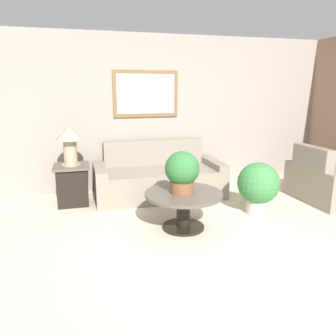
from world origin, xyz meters
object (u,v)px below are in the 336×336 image
side_table (73,184)px  table_lamp (69,139)px  coffee_table (183,202)px  couch_main (159,179)px  potted_plant_on_table (182,171)px  armchair (329,183)px  potted_plant_floor (258,185)px

side_table → table_lamp: (0.00, -0.00, 0.69)m
coffee_table → side_table: 1.88m
side_table → table_lamp: 0.69m
side_table → couch_main: bearing=2.3°
couch_main → table_lamp: size_ratio=3.51×
potted_plant_on_table → table_lamp: bearing=136.0°
coffee_table → couch_main: bearing=89.8°
armchair → potted_plant_on_table: 2.63m
coffee_table → potted_plant_floor: potted_plant_floor is taller
coffee_table → table_lamp: size_ratio=1.65×
coffee_table → table_lamp: table_lamp is taller
side_table → potted_plant_floor: (2.51, -1.08, 0.10)m
side_table → potted_plant_on_table: 1.90m
armchair → table_lamp: bearing=76.7°
side_table → table_lamp: bearing=-90.0°
armchair → coffee_table: (-2.54, -0.44, 0.06)m
armchair → potted_plant_floor: armchair is taller
armchair → potted_plant_on_table: potted_plant_on_table is taller
armchair → couch_main: bearing=69.3°
couch_main → coffee_table: 1.36m
couch_main → armchair: (2.53, -0.92, -0.00)m
potted_plant_on_table → potted_plant_floor: bearing=10.1°
armchair → side_table: (-3.89, 0.86, 0.03)m
armchair → potted_plant_on_table: bearing=98.6°
couch_main → table_lamp: (-1.36, -0.05, 0.71)m
couch_main → armchair: 2.69m
potted_plant_on_table → potted_plant_floor: (1.18, 0.21, -0.33)m
potted_plant_floor → coffee_table: bearing=-169.1°
couch_main → side_table: 1.36m
table_lamp → potted_plant_on_table: table_lamp is taller
armchair → potted_plant_floor: size_ratio=1.53×
coffee_table → side_table: bearing=136.1°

